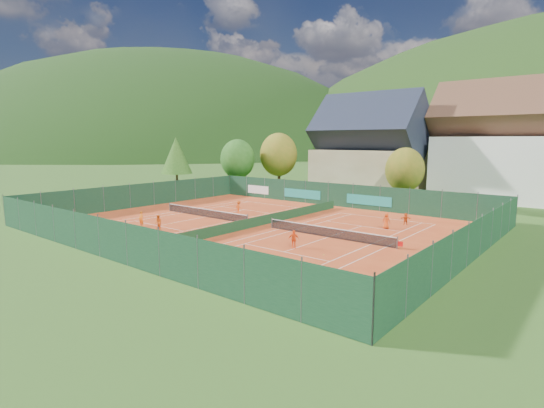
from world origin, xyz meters
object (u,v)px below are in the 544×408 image
at_px(player_left_mid, 158,222).
at_px(player_right_near, 294,239).
at_px(hotel_block_a, 514,148).
at_px(ball_hopper, 261,273).
at_px(player_left_far, 239,207).
at_px(chalet, 369,152).
at_px(player_right_far_a, 386,221).
at_px(player_left_near, 141,219).
at_px(player_right_far_b, 406,219).

xyz_separation_m(player_left_mid, player_right_near, (14.14, 2.59, 0.00)).
distance_m(hotel_block_a, ball_hopper, 49.49).
bearing_deg(player_left_far, ball_hopper, 144.24).
bearing_deg(chalet, player_right_near, -72.75).
relative_size(player_left_mid, player_right_near, 1.00).
height_order(ball_hopper, player_right_far_a, player_right_far_a).
bearing_deg(player_right_far_a, player_left_near, 29.86).
distance_m(hotel_block_a, player_right_far_b, 27.42).
relative_size(ball_hopper, player_left_mid, 0.55).
distance_m(chalet, player_right_near, 37.07).
relative_size(player_left_far, player_right_far_a, 0.97).
xyz_separation_m(chalet, player_left_near, (-5.97, -37.62, -5.85)).
relative_size(player_left_far, player_right_far_b, 1.23).
distance_m(chalet, player_left_far, 26.79).
bearing_deg(ball_hopper, player_left_mid, 163.27).
relative_size(player_left_mid, player_right_far_a, 0.95).
relative_size(hotel_block_a, player_left_near, 14.02).
height_order(player_left_mid, player_left_far, player_left_far).
bearing_deg(chalet, player_right_far_b, -54.90).
bearing_deg(player_right_far_a, player_left_mid, 33.87).
distance_m(ball_hopper, player_right_far_b, 22.64).
distance_m(chalet, hotel_block_a, 19.94).
bearing_deg(player_left_mid, chalet, 87.38).
distance_m(player_left_far, player_right_far_a, 17.42).
height_order(chalet, player_left_far, chalet).
bearing_deg(player_right_near, player_right_far_b, 32.33).
xyz_separation_m(chalet, ball_hopper, (14.07, -42.77, -6.07)).
height_order(player_right_near, player_right_far_b, player_right_near).
bearing_deg(player_right_near, ball_hopper, -112.75).
bearing_deg(hotel_block_a, player_right_far_a, -100.76).
relative_size(player_left_near, player_left_far, 1.03).
bearing_deg(player_left_mid, player_right_far_b, 47.38).
distance_m(chalet, player_left_mid, 38.15).
distance_m(player_left_mid, player_right_far_a, 22.02).
bearing_deg(player_left_near, player_right_far_a, 26.68).
relative_size(chalet, player_left_mid, 11.08).
xyz_separation_m(hotel_block_a, player_left_far, (-22.78, -31.87, -6.63)).
bearing_deg(player_right_far_b, hotel_block_a, -127.49).
bearing_deg(player_right_near, hotel_block_a, 33.59).
xyz_separation_m(player_left_far, player_right_far_b, (17.92, 5.74, -0.14)).
xyz_separation_m(player_left_near, player_left_far, (2.19, 11.76, -0.02)).
distance_m(ball_hopper, player_right_far_a, 19.55).
height_order(player_left_far, player_right_far_a, player_right_far_a).
bearing_deg(player_right_near, player_right_far_a, 32.38).
height_order(chalet, player_right_near, chalet).
height_order(hotel_block_a, player_right_near, hotel_block_a).
height_order(hotel_block_a, player_right_far_b, hotel_block_a).
bearing_deg(player_left_mid, player_left_far, 94.81).
distance_m(player_right_near, player_right_far_a, 12.01).
height_order(hotel_block_a, ball_hopper, hotel_block_a).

